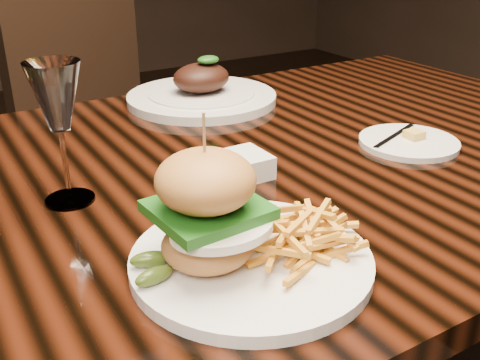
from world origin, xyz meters
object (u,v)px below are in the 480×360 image
burger_plate (242,232)px  wine_glass (56,101)px  far_dish (202,93)px  chair_far (106,124)px  dining_table (219,209)px

burger_plate → wine_glass: 0.30m
burger_plate → wine_glass: bearing=121.3°
far_dish → chair_far: size_ratio=0.33×
far_dish → chair_far: bearing=93.6°
wine_glass → burger_plate: bearing=-66.3°
chair_far → wine_glass: bearing=-130.6°
dining_table → far_dish: far_dish is taller
wine_glass → dining_table: bearing=-0.3°
wine_glass → far_dish: 0.50m
wine_glass → far_dish: size_ratio=0.61×
dining_table → wine_glass: (-0.23, 0.00, 0.22)m
burger_plate → chair_far: (0.22, 1.15, -0.26)m
dining_table → wine_glass: bearing=179.7°
dining_table → far_dish: (0.14, 0.32, 0.10)m
dining_table → far_dish: bearing=66.5°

